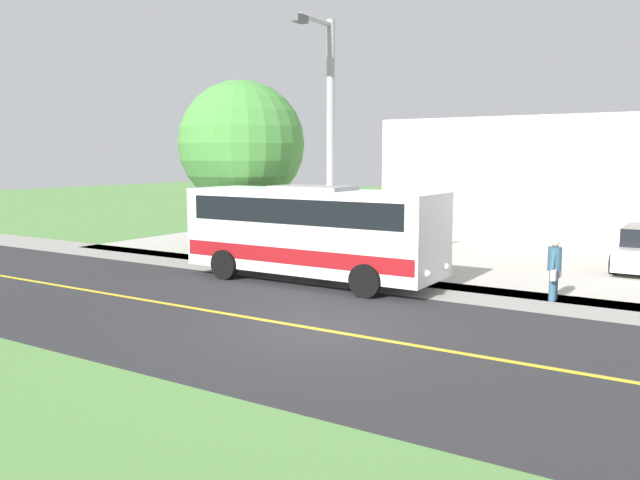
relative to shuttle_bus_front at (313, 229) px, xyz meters
name	(u,v)px	position (x,y,z in m)	size (l,w,h in m)	color
ground_plane	(316,329)	(4.48, 2.97, -1.56)	(120.00, 120.00, 0.00)	#548442
road_surface	(316,329)	(4.48, 2.97, -1.55)	(8.00, 100.00, 0.01)	#28282B
sidewalk	(415,288)	(-0.72, 2.97, -1.56)	(2.40, 100.00, 0.01)	gray
parking_lot_surface	(577,262)	(-7.92, 5.97, -1.56)	(14.00, 36.00, 0.01)	#B2ADA3
road_centre_line	(316,329)	(4.48, 2.97, -1.55)	(0.16, 100.00, 0.00)	gold
shuttle_bus_front	(313,229)	(0.00, 0.00, 0.00)	(2.61, 7.86, 2.83)	white
pedestrian_with_bags	(554,268)	(-1.12, 6.64, -0.71)	(0.72, 0.34, 1.60)	#335972
street_light_pole	(328,139)	(-0.39, 0.29, 2.64)	(1.97, 0.24, 7.58)	#9E9EA3
tree_curbside	(242,144)	(-2.92, -5.00, 2.57)	(4.63, 4.63, 6.45)	#4C3826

